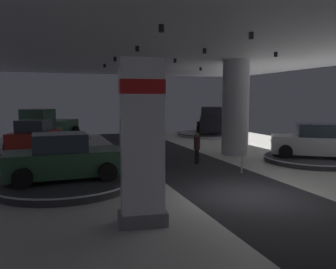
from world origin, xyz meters
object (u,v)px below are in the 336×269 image
(display_platform_mid_left, at_px, (65,182))
(pickup_truck_deep_left, at_px, (48,127))
(display_platform_deep_right, at_px, (212,134))
(display_car_mid_left, at_px, (64,158))
(display_platform_deep_left, at_px, (51,140))
(visitor_walking_near, at_px, (197,146))
(display_car_far_left, at_px, (36,136))
(display_platform_mid_right, at_px, (313,159))
(brand_sign_pylon, at_px, (142,141))
(pickup_truck_deep_right, at_px, (212,122))
(display_platform_far_left, at_px, (36,152))
(column_right, at_px, (235,108))
(display_car_mid_right, at_px, (314,142))

(display_platform_mid_left, relative_size, pickup_truck_deep_left, 0.93)
(display_platform_deep_right, relative_size, display_car_mid_left, 1.42)
(display_car_mid_left, distance_m, display_platform_deep_left, 14.61)
(display_car_mid_left, xyz_separation_m, visitor_walking_near, (6.50, 2.49, -0.16))
(display_platform_deep_right, distance_m, display_car_far_left, 15.59)
(display_platform_mid_right, height_order, display_platform_mid_left, display_platform_mid_left)
(display_platform_mid_left, bearing_deg, brand_sign_pylon, -69.64)
(display_platform_mid_right, relative_size, display_platform_mid_left, 0.95)
(pickup_truck_deep_right, relative_size, display_platform_mid_left, 1.08)
(display_car_far_left, bearing_deg, pickup_truck_deep_left, 84.24)
(display_platform_deep_left, bearing_deg, display_platform_mid_left, -88.00)
(pickup_truck_deep_right, relative_size, display_car_far_left, 1.25)
(display_platform_deep_right, distance_m, display_platform_far_left, 15.54)
(pickup_truck_deep_right, bearing_deg, display_platform_deep_right, 66.00)
(column_right, distance_m, display_platform_far_left, 11.86)
(display_car_mid_right, distance_m, display_platform_far_left, 15.40)
(brand_sign_pylon, xyz_separation_m, display_platform_far_left, (-3.07, 12.61, -2.01))
(display_car_mid_right, bearing_deg, pickup_truck_deep_left, 134.78)
(brand_sign_pylon, relative_size, display_platform_deep_right, 0.71)
(display_car_mid_right, bearing_deg, display_platform_mid_left, -175.19)
(column_right, xyz_separation_m, brand_sign_pylon, (-8.02, -9.27, -0.53))
(display_car_far_left, xyz_separation_m, display_platform_deep_left, (0.81, 6.74, -1.02))
(column_right, bearing_deg, display_platform_mid_right, -52.35)
(column_right, bearing_deg, display_car_far_left, 163.39)
(display_platform_far_left, xyz_separation_m, pickup_truck_deep_left, (0.64, 6.43, 0.95))
(display_car_mid_right, relative_size, display_car_far_left, 0.99)
(display_platform_far_left, bearing_deg, display_platform_deep_right, 23.48)
(display_car_far_left, xyz_separation_m, pickup_truck_deep_left, (0.65, 6.46, 0.02))
(display_platform_mid_right, height_order, display_platform_deep_left, display_platform_mid_right)
(display_car_far_left, bearing_deg, display_platform_mid_right, -26.16)
(brand_sign_pylon, distance_m, display_platform_far_left, 13.13)
(brand_sign_pylon, relative_size, display_car_mid_left, 1.00)
(display_platform_deep_right, xyz_separation_m, display_car_far_left, (-14.26, -6.22, 0.98))
(column_right, distance_m, pickup_truck_deep_right, 9.84)
(display_car_mid_left, distance_m, visitor_walking_near, 6.96)
(display_car_mid_right, height_order, display_car_mid_left, display_car_mid_left)
(display_platform_deep_left, distance_m, visitor_walking_near, 13.97)
(pickup_truck_deep_left, bearing_deg, display_platform_mid_left, -87.32)
(column_right, xyz_separation_m, display_platform_deep_right, (3.16, 9.53, -2.58))
(display_platform_deep_right, distance_m, pickup_truck_deep_right, 1.11)
(display_platform_deep_right, xyz_separation_m, display_platform_far_left, (-14.25, -6.19, 0.04))
(display_car_mid_right, bearing_deg, display_platform_far_left, 153.71)
(display_platform_mid_right, bearing_deg, display_platform_far_left, 153.73)
(brand_sign_pylon, bearing_deg, display_car_far_left, 103.77)
(pickup_truck_deep_right, bearing_deg, display_platform_deep_left, 176.51)
(display_car_mid_left, relative_size, pickup_truck_deep_left, 0.76)
(brand_sign_pylon, height_order, display_car_far_left, brand_sign_pylon)
(display_platform_deep_left, bearing_deg, pickup_truck_deep_right, -3.49)
(brand_sign_pylon, bearing_deg, pickup_truck_deep_right, 59.16)
(display_car_mid_right, relative_size, display_platform_deep_right, 0.74)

